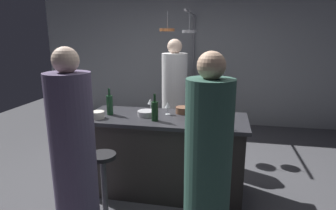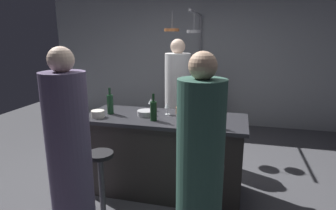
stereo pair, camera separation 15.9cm
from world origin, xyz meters
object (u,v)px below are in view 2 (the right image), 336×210
Objects in this scene: wine_glass_near_right_guest at (151,102)px; mixing_bowl_steel at (146,113)px; chef at (177,104)px; mixing_bowl_ceramic at (98,114)px; mixing_bowl_wooden at (183,110)px; wine_bottle_green at (110,104)px; guest_right at (200,172)px; bar_stool_right at (208,196)px; pepper_mill at (189,110)px; bar_stool_left at (102,181)px; wine_bottle_white at (210,116)px; wine_bottle_dark at (202,104)px; stove_range at (197,105)px; guest_left at (70,157)px; wine_bottle_red at (153,110)px; wine_glass_by_chef at (167,106)px.

wine_glass_near_right_guest reaches higher than mixing_bowl_steel.
mixing_bowl_ceramic is (-0.63, -1.22, 0.13)m from chef.
wine_glass_near_right_guest is 0.85× the size of mixing_bowl_wooden.
guest_right is at bearing -38.78° from wine_bottle_green.
mixing_bowl_ceramic reaches higher than bar_stool_right.
chef is 0.83m from wine_glass_near_right_guest.
chef is 8.25× the size of pepper_mill.
bar_stool_left is (-0.41, -1.64, -0.43)m from chef.
pepper_mill is 1.01m from mixing_bowl_ceramic.
chef is 5.99× the size of wine_bottle_white.
chef reaches higher than mixing_bowl_steel.
mixing_bowl_ceramic is at bearing -161.05° from wine_bottle_dark.
stove_range is 3.11m from bar_stool_left.
guest_left is at bearing -108.55° from mixing_bowl_steel.
bar_stool_left is 0.88m from mixing_bowl_steel.
chef reaches higher than wine_bottle_red.
wine_bottle_green is 0.66m from wine_glass_by_chef.
guest_right is 11.53× the size of wine_glass_near_right_guest.
chef is 0.99m from wine_bottle_dark.
wine_bottle_dark is 0.24m from mixing_bowl_wooden.
guest_right is 1.15m from bar_stool_left.
guest_left is 1.35m from wine_bottle_white.
pepper_mill is 0.57m from wine_glass_near_right_guest.
guest_left is at bearing -130.72° from pepper_mill.
bar_stool_right is at bearing -38.23° from mixing_bowl_steel.
wine_bottle_green is 0.92× the size of wine_bottle_dark.
bar_stool_left is 0.40× the size of guest_left.
mixing_bowl_steel is (-0.61, -0.18, -0.10)m from wine_bottle_dark.
chef is 8.97× the size of mixing_bowl_steel.
mixing_bowl_steel is (-0.23, -0.09, -0.08)m from wine_glass_by_chef.
wine_glass_near_right_guest is 1.00× the size of mixing_bowl_ceramic.
mixing_bowl_wooden reaches higher than bar_stool_right.
wine_bottle_white is at bearing -31.36° from wine_glass_by_chef.
wine_bottle_white is (0.52, -2.67, 0.56)m from stove_range.
wine_glass_by_chef is at bearing 55.60° from bar_stool_left.
bar_stool_right is 1.05m from wine_bottle_dark.
wine_bottle_white is at bearing -16.54° from mixing_bowl_steel.
mixing_bowl_steel is (0.42, 0.03, -0.09)m from wine_bottle_green.
wine_bottle_white is 1.68× the size of mixing_bowl_wooden.
bar_stool_left is 0.57m from guest_left.
wine_glass_near_right_guest is at bearing 122.42° from guest_right.
mixing_bowl_wooden is at bearing 23.58° from mixing_bowl_ceramic.
pepper_mill is at bearing 142.50° from wine_bottle_white.
bar_stool_right is 1.00× the size of bar_stool_left.
chef is at bearing 116.02° from wine_bottle_white.
wine_bottle_white is (-0.05, 0.40, 0.63)m from bar_stool_right.
wine_bottle_white is at bearing -0.96° from mixing_bowl_ceramic.
mixing_bowl_wooden is at bearing 116.36° from bar_stool_right.
chef is 11.87× the size of wine_glass_near_right_guest.
bar_stool_right is at bearing -79.45° from stove_range.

